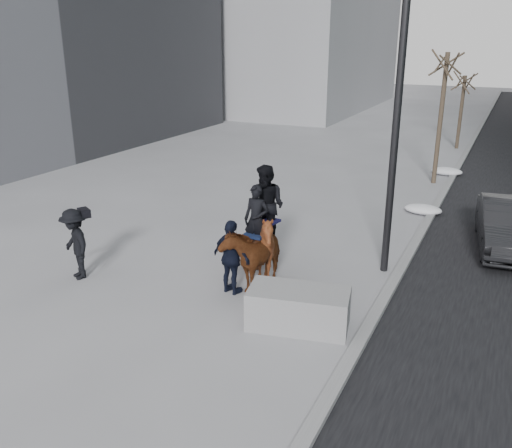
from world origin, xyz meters
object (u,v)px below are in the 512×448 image
at_px(planter, 298,308).
at_px(mounted_right, 264,236).
at_px(mounted_left, 254,250).
at_px(car_near, 508,226).

xyz_separation_m(planter, mounted_right, (-1.59, 1.76, 0.72)).
distance_m(planter, mounted_right, 2.48).
height_order(mounted_left, mounted_right, mounted_right).
xyz_separation_m(car_near, mounted_right, (-5.22, -4.72, 0.45)).
bearing_deg(car_near, planter, -126.82).
xyz_separation_m(car_near, mounted_left, (-5.29, -5.12, 0.22)).
relative_size(planter, car_near, 0.49).
relative_size(car_near, mounted_right, 1.47).
relative_size(planter, mounted_right, 0.72).
bearing_deg(mounted_right, mounted_left, -100.65).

